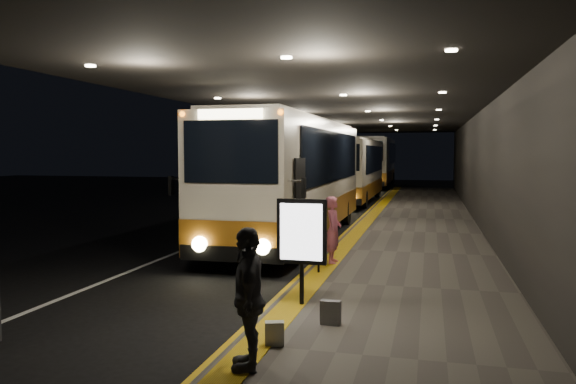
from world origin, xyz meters
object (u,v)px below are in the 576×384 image
Objects in this scene: coach_main at (294,183)px; stanchion_post at (319,251)px; bag_polka at (331,313)px; info_sign at (302,234)px; coach_third at (375,164)px; bag_plain at (275,333)px; passenger_waiting_grey at (249,298)px; coach_second at (354,173)px; passenger_boarding at (333,230)px.

stanchion_post is at bearing -70.87° from coach_main.
info_sign is at bearing 124.53° from bag_polka.
coach_third reaches higher than bag_plain.
passenger_waiting_grey reaches higher than bag_plain.
coach_second is at bearing 89.71° from coach_main.
coach_main is at bearing -90.68° from coach_third.
coach_third is 40.24m from bag_plain.
coach_second is 28.79× the size of bag_polka.
bag_polka is at bearing -86.49° from coach_third.
stanchion_post is (-0.13, -1.21, -0.32)m from passenger_boarding.
info_sign reaches higher than passenger_boarding.
info_sign is (2.26, -37.98, -0.47)m from coach_third.
bag_plain is at bearing -87.48° from coach_third.
info_sign is (2.06, -22.61, -0.25)m from coach_second.
passenger_waiting_grey is 5.78m from stanchion_post.
passenger_waiting_grey is at bearing -87.76° from stanchion_post.
info_sign reaches higher than bag_plain.
passenger_boarding is at bearing 91.75° from bag_plain.
coach_main is at bearing 105.18° from info_sign.
info_sign is (0.09, -3.90, 0.46)m from passenger_boarding.
coach_second reaches higher than bag_polka.
coach_third is at bearing 93.32° from stanchion_post.
passenger_waiting_grey is at bearing -108.88° from bag_polka.
info_sign is at bearing 92.58° from bag_plain.
passenger_waiting_grey is at bearing 178.28° from passenger_boarding.
coach_third reaches higher than coach_second.
coach_main is at bearing -90.36° from coach_second.
coach_second reaches higher than info_sign.
coach_second is 24.91m from bag_plain.
coach_second is (0.12, 14.20, -0.17)m from coach_main.
passenger_boarding reaches higher than bag_polka.
bag_plain is at bearing -84.91° from coach_second.
passenger_waiting_grey reaches higher than bag_polka.
coach_third is 38.05m from info_sign.
bag_polka is at bearing -83.21° from coach_second.
bag_polka is (2.77, -23.64, -1.35)m from coach_second.
coach_main is 11.72m from passenger_waiting_grey.
coach_third is 32.52× the size of bag_polka.
coach_third is (-0.20, 15.36, 0.22)m from coach_second.
bag_polka is 1.66m from info_sign.
passenger_waiting_grey is (2.27, -41.04, -0.85)m from coach_third.
info_sign reaches higher than passenger_waiting_grey.
coach_third is 35.36m from stanchion_post.
coach_third is 6.63× the size of info_sign.
coach_second is 20.03m from stanchion_post.
bag_plain is 0.18× the size of info_sign.
passenger_boarding is 0.87× the size of info_sign.
coach_second is 18.83m from passenger_boarding.
bag_plain is 4.88m from stanchion_post.
passenger_boarding is at bearing 91.95° from info_sign.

